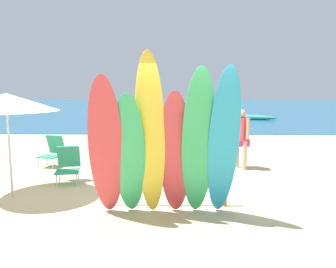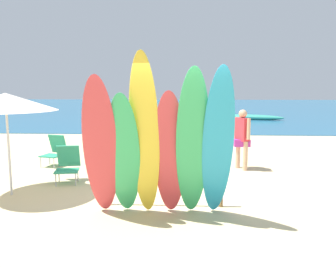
{
  "view_description": "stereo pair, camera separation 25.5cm",
  "coord_description": "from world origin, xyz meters",
  "px_view_note": "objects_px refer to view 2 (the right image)",
  "views": [
    {
      "loc": [
        0.2,
        -5.99,
        2.16
      ],
      "look_at": [
        0.0,
        2.45,
        0.98
      ],
      "focal_mm": 36.58,
      "sensor_mm": 36.0,
      "label": 1
    },
    {
      "loc": [
        0.45,
        -5.98,
        2.16
      ],
      "look_at": [
        0.0,
        2.45,
        0.98
      ],
      "focal_mm": 36.58,
      "sensor_mm": 36.0,
      "label": 2
    }
  ],
  "objects_px": {
    "beachgoer_photographing": "(121,134)",
    "surfboard_red_3": "(170,154)",
    "surfboard_green_4": "(193,145)",
    "beach_umbrella": "(6,102)",
    "surfboard_teal_5": "(218,145)",
    "surfboard_green_1": "(124,155)",
    "surfboard_yellow_2": "(145,137)",
    "beachgoer_midbeach": "(242,135)",
    "surfboard_red_0": "(100,148)",
    "surfboard_rack": "(161,178)",
    "beach_chair_red": "(68,163)",
    "beach_chair_blue": "(55,150)",
    "distant_boat": "(248,117)"
  },
  "relations": [
    {
      "from": "surfboard_red_0",
      "to": "surfboard_yellow_2",
      "type": "xyz_separation_m",
      "value": [
        0.71,
        0.07,
        0.18
      ]
    },
    {
      "from": "surfboard_green_1",
      "to": "surfboard_teal_5",
      "type": "xyz_separation_m",
      "value": [
        1.52,
        -0.07,
        0.2
      ]
    },
    {
      "from": "surfboard_green_1",
      "to": "distant_boat",
      "type": "distance_m",
      "value": 17.65
    },
    {
      "from": "beach_umbrella",
      "to": "surfboard_yellow_2",
      "type": "bearing_deg",
      "value": -20.17
    },
    {
      "from": "surfboard_green_1",
      "to": "beach_chair_red",
      "type": "distance_m",
      "value": 2.68
    },
    {
      "from": "surfboard_green_4",
      "to": "beach_chair_red",
      "type": "height_order",
      "value": "surfboard_green_4"
    },
    {
      "from": "surfboard_red_0",
      "to": "beach_umbrella",
      "type": "relative_size",
      "value": 1.21
    },
    {
      "from": "surfboard_yellow_2",
      "to": "beach_umbrella",
      "type": "distance_m",
      "value": 3.04
    },
    {
      "from": "beach_umbrella",
      "to": "distant_boat",
      "type": "distance_m",
      "value": 17.64
    },
    {
      "from": "surfboard_rack",
      "to": "beach_chair_blue",
      "type": "xyz_separation_m",
      "value": [
        -3.15,
        3.07,
        -0.08
      ]
    },
    {
      "from": "surfboard_red_0",
      "to": "surfboard_red_3",
      "type": "xyz_separation_m",
      "value": [
        1.11,
        0.15,
        -0.12
      ]
    },
    {
      "from": "beachgoer_photographing",
      "to": "surfboard_red_3",
      "type": "bearing_deg",
      "value": -176.62
    },
    {
      "from": "surfboard_yellow_2",
      "to": "distant_boat",
      "type": "height_order",
      "value": "surfboard_yellow_2"
    },
    {
      "from": "beachgoer_photographing",
      "to": "beach_chair_red",
      "type": "height_order",
      "value": "beachgoer_photographing"
    },
    {
      "from": "surfboard_green_4",
      "to": "beachgoer_photographing",
      "type": "xyz_separation_m",
      "value": [
        -1.88,
        3.73,
        -0.38
      ]
    },
    {
      "from": "surfboard_teal_5",
      "to": "surfboard_green_1",
      "type": "bearing_deg",
      "value": 174.81
    },
    {
      "from": "beachgoer_photographing",
      "to": "surfboard_green_4",
      "type": "bearing_deg",
      "value": -172.49
    },
    {
      "from": "surfboard_red_0",
      "to": "surfboard_red_3",
      "type": "relative_size",
      "value": 1.13
    },
    {
      "from": "surfboard_green_4",
      "to": "beachgoer_midbeach",
      "type": "relative_size",
      "value": 1.64
    },
    {
      "from": "surfboard_red_3",
      "to": "surfboard_teal_5",
      "type": "xyz_separation_m",
      "value": [
        0.77,
        -0.13,
        0.19
      ]
    },
    {
      "from": "surfboard_yellow_2",
      "to": "surfboard_teal_5",
      "type": "xyz_separation_m",
      "value": [
        1.17,
        -0.05,
        -0.11
      ]
    },
    {
      "from": "surfboard_rack",
      "to": "surfboard_red_3",
      "type": "xyz_separation_m",
      "value": [
        0.19,
        -0.49,
        0.54
      ]
    },
    {
      "from": "surfboard_rack",
      "to": "surfboard_green_4",
      "type": "height_order",
      "value": "surfboard_green_4"
    },
    {
      "from": "surfboard_green_4",
      "to": "beach_chair_blue",
      "type": "relative_size",
      "value": 3.07
    },
    {
      "from": "surfboard_yellow_2",
      "to": "beachgoer_photographing",
      "type": "height_order",
      "value": "surfboard_yellow_2"
    },
    {
      "from": "surfboard_red_0",
      "to": "beachgoer_midbeach",
      "type": "height_order",
      "value": "surfboard_red_0"
    },
    {
      "from": "surfboard_green_4",
      "to": "surfboard_teal_5",
      "type": "height_order",
      "value": "surfboard_teal_5"
    },
    {
      "from": "surfboard_green_1",
      "to": "beach_umbrella",
      "type": "bearing_deg",
      "value": 155.11
    },
    {
      "from": "surfboard_teal_5",
      "to": "beachgoer_midbeach",
      "type": "distance_m",
      "value": 3.65
    },
    {
      "from": "surfboard_green_1",
      "to": "beach_chair_red",
      "type": "height_order",
      "value": "surfboard_green_1"
    },
    {
      "from": "distant_boat",
      "to": "surfboard_green_4",
      "type": "bearing_deg",
      "value": -102.86
    },
    {
      "from": "surfboard_teal_5",
      "to": "beach_chair_blue",
      "type": "distance_m",
      "value": 5.58
    },
    {
      "from": "surfboard_rack",
      "to": "surfboard_red_3",
      "type": "bearing_deg",
      "value": -69.16
    },
    {
      "from": "surfboard_yellow_2",
      "to": "beach_umbrella",
      "type": "height_order",
      "value": "surfboard_yellow_2"
    },
    {
      "from": "distant_boat",
      "to": "surfboard_teal_5",
      "type": "bearing_deg",
      "value": -101.55
    },
    {
      "from": "beachgoer_midbeach",
      "to": "beach_chair_blue",
      "type": "relative_size",
      "value": 1.87
    },
    {
      "from": "surfboard_green_1",
      "to": "beach_chair_red",
      "type": "xyz_separation_m",
      "value": [
        -1.66,
        2.01,
        -0.61
      ]
    },
    {
      "from": "surfboard_teal_5",
      "to": "surfboard_red_3",
      "type": "bearing_deg",
      "value": 168.13
    },
    {
      "from": "surfboard_green_4",
      "to": "beach_chair_red",
      "type": "relative_size",
      "value": 3.1
    },
    {
      "from": "surfboard_red_0",
      "to": "surfboard_teal_5",
      "type": "bearing_deg",
      "value": -4.88
    },
    {
      "from": "surfboard_green_4",
      "to": "beach_umbrella",
      "type": "xyz_separation_m",
      "value": [
        -3.59,
        1.06,
        0.62
      ]
    },
    {
      "from": "beachgoer_photographing",
      "to": "beach_umbrella",
      "type": "distance_m",
      "value": 3.33
    },
    {
      "from": "surfboard_teal_5",
      "to": "surfboard_green_4",
      "type": "bearing_deg",
      "value": 173.62
    },
    {
      "from": "surfboard_green_1",
      "to": "surfboard_red_3",
      "type": "bearing_deg",
      "value": 1.51
    },
    {
      "from": "surfboard_red_0",
      "to": "beachgoer_photographing",
      "type": "bearing_deg",
      "value": 90.44
    },
    {
      "from": "beachgoer_midbeach",
      "to": "beach_umbrella",
      "type": "relative_size",
      "value": 0.77
    },
    {
      "from": "surfboard_yellow_2",
      "to": "surfboard_green_4",
      "type": "distance_m",
      "value": 0.78
    },
    {
      "from": "beach_umbrella",
      "to": "surfboard_rack",
      "type": "bearing_deg",
      "value": -8.66
    },
    {
      "from": "surfboard_rack",
      "to": "surfboard_red_3",
      "type": "relative_size",
      "value": 1.06
    },
    {
      "from": "surfboard_teal_5",
      "to": "beachgoer_photographing",
      "type": "bearing_deg",
      "value": 118.77
    }
  ]
}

